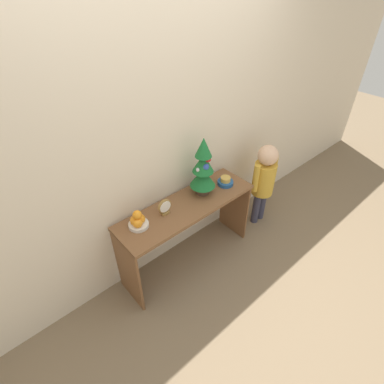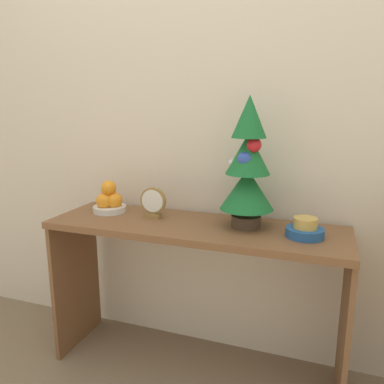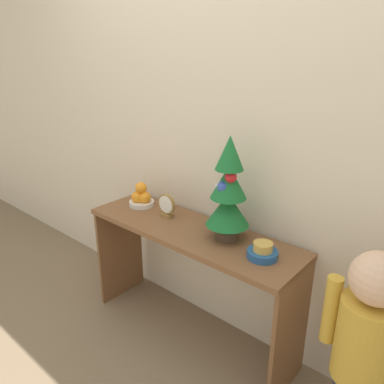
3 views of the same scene
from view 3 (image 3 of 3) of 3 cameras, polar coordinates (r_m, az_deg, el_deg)
ground_plane at (r=2.34m, az=-3.64°, el=-22.84°), size 12.00×12.00×0.00m
back_wall at (r=2.06m, az=4.16°, el=10.60°), size 7.00×0.05×2.50m
console_table at (r=2.12m, az=-0.27°, el=-9.24°), size 1.28×0.39×0.70m
mini_tree at (r=1.86m, az=5.56°, el=0.06°), size 0.22×0.22×0.54m
fruit_bowl at (r=2.36m, az=-7.71°, el=-0.81°), size 0.16×0.16×0.15m
singing_bowl at (r=1.80m, az=10.70°, el=-8.95°), size 0.15×0.15×0.08m
desk_clock at (r=2.17m, az=-3.87°, el=-2.12°), size 0.12×0.04×0.14m
child_figure at (r=1.67m, az=25.02°, el=-19.22°), size 0.35×0.22×0.94m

